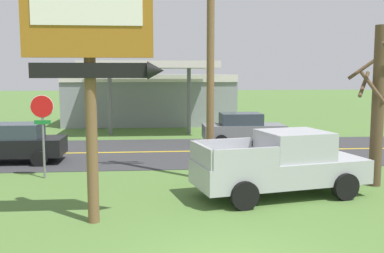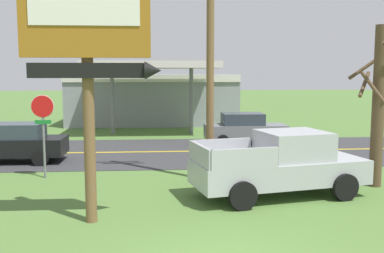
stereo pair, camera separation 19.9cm
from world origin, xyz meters
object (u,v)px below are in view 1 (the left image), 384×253
at_px(motel_sign, 91,39).
at_px(pickup_silver_parked_on_lawn, 282,164).
at_px(utility_pole, 211,28).
at_px(car_black_mid_lane, 13,143).
at_px(car_grey_far_lane, 243,128).
at_px(stop_sign, 43,121).
at_px(bare_tree, 378,103).
at_px(gas_station, 150,97).

height_order(motel_sign, pickup_silver_parked_on_lawn, motel_sign).
height_order(utility_pole, car_black_mid_lane, utility_pole).
bearing_deg(pickup_silver_parked_on_lawn, car_grey_far_lane, 85.39).
xyz_separation_m(stop_sign, utility_pole, (5.81, -0.76, 3.19)).
xyz_separation_m(pickup_silver_parked_on_lawn, car_grey_far_lane, (0.80, 9.87, -0.13)).
relative_size(stop_sign, pickup_silver_parked_on_lawn, 0.54).
xyz_separation_m(pickup_silver_parked_on_lawn, car_black_mid_lane, (-9.66, 5.87, -0.13)).
bearing_deg(car_grey_far_lane, car_black_mid_lane, -159.07).
distance_m(motel_sign, utility_pole, 5.53).
distance_m(motel_sign, car_grey_far_lane, 13.97).
height_order(bare_tree, pickup_silver_parked_on_lawn, bare_tree).
relative_size(utility_pole, pickup_silver_parked_on_lawn, 1.79).
relative_size(motel_sign, car_grey_far_lane, 1.56).
bearing_deg(car_black_mid_lane, utility_pole, -25.55).
relative_size(motel_sign, car_black_mid_lane, 1.56).
bearing_deg(car_black_mid_lane, car_grey_far_lane, 20.93).
height_order(utility_pole, bare_tree, utility_pole).
relative_size(bare_tree, car_grey_far_lane, 1.24).
bearing_deg(gas_station, stop_sign, -102.09).
bearing_deg(gas_station, motel_sign, -93.24).
xyz_separation_m(bare_tree, pickup_silver_parked_on_lawn, (-3.43, -0.94, -1.77)).
bearing_deg(utility_pole, pickup_silver_parked_on_lawn, -48.51).
height_order(motel_sign, stop_sign, motel_sign).
bearing_deg(stop_sign, pickup_silver_parked_on_lawn, -20.78).
bearing_deg(gas_station, car_black_mid_lane, -111.57).
distance_m(bare_tree, car_grey_far_lane, 9.50).
xyz_separation_m(stop_sign, car_black_mid_lane, (-1.94, 2.94, -1.20)).
height_order(stop_sign, car_black_mid_lane, stop_sign).
distance_m(utility_pole, pickup_silver_parked_on_lawn, 5.14).
bearing_deg(pickup_silver_parked_on_lawn, motel_sign, -158.08).
bearing_deg(utility_pole, bare_tree, -12.95).
bearing_deg(car_grey_far_lane, motel_sign, -116.96).
xyz_separation_m(gas_station, car_grey_far_lane, (4.85, -10.19, -1.11)).
xyz_separation_m(car_black_mid_lane, car_grey_far_lane, (10.46, 4.00, 0.00)).
bearing_deg(utility_pole, motel_sign, -128.24).
xyz_separation_m(motel_sign, car_grey_far_lane, (6.11, 12.01, -3.67)).
height_order(motel_sign, utility_pole, utility_pole).
bearing_deg(utility_pole, stop_sign, 172.52).
relative_size(stop_sign, car_grey_far_lane, 0.70).
height_order(bare_tree, gas_station, bare_tree).
distance_m(bare_tree, pickup_silver_parked_on_lawn, 3.97).
bearing_deg(bare_tree, stop_sign, 169.88).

